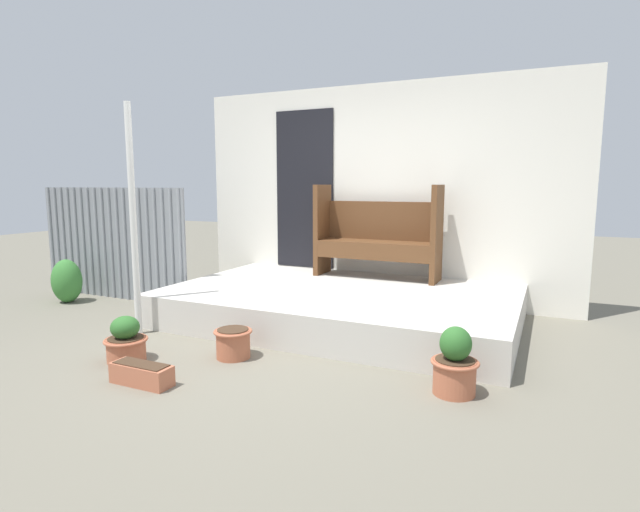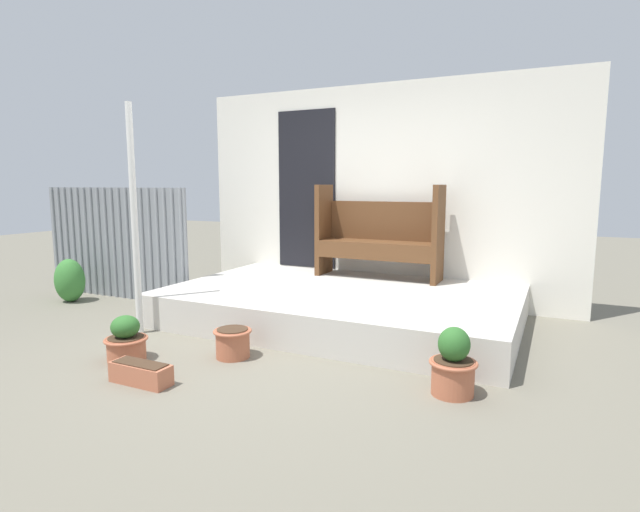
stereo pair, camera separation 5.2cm
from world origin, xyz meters
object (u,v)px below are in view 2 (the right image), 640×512
object	(u,v)px
flower_pot_middle	(233,342)
bench	(379,233)
flower_pot_right	(453,365)
shrub_by_fence	(70,280)
flower_pot_left	(126,341)
planter_box_rect	(141,373)
support_post	(134,221)

from	to	relation	value
flower_pot_middle	bench	bearing A→B (deg)	77.54
flower_pot_right	shrub_by_fence	bearing A→B (deg)	171.07
flower_pot_middle	flower_pot_right	distance (m)	1.78
flower_pot_left	planter_box_rect	bearing A→B (deg)	-33.58
shrub_by_fence	planter_box_rect	bearing A→B (deg)	-29.58
bench	flower_pot_left	size ratio (longest dim) A/B	3.90
planter_box_rect	shrub_by_fence	xyz separation A→B (m)	(-2.68, 1.52, 0.19)
bench	flower_pot_middle	xyz separation A→B (m)	(-0.49, -2.22, -0.73)
flower_pot_right	bench	bearing A→B (deg)	120.58
flower_pot_left	shrub_by_fence	world-z (taller)	shrub_by_fence
support_post	flower_pot_left	xyz separation A→B (m)	(0.47, -0.60, -0.92)
flower_pot_left	flower_pot_right	distance (m)	2.57
planter_box_rect	shrub_by_fence	size ratio (longest dim) A/B	0.90
support_post	flower_pot_middle	distance (m)	1.55
support_post	flower_pot_right	world-z (taller)	support_post
planter_box_rect	flower_pot_left	bearing A→B (deg)	146.42
flower_pot_left	flower_pot_middle	size ratio (longest dim) A/B	1.17
flower_pot_left	shrub_by_fence	bearing A→B (deg)	151.32
flower_pot_middle	flower_pot_left	bearing A→B (deg)	-150.08
support_post	shrub_by_fence	xyz separation A→B (m)	(-1.74, 0.60, -0.82)
planter_box_rect	shrub_by_fence	bearing A→B (deg)	150.42
planter_box_rect	flower_pot_right	bearing A→B (deg)	20.74
bench	shrub_by_fence	distance (m)	3.78
flower_pot_right	shrub_by_fence	world-z (taller)	shrub_by_fence
flower_pot_middle	planter_box_rect	world-z (taller)	flower_pot_middle
support_post	flower_pot_right	xyz separation A→B (m)	(2.99, -0.14, -0.87)
bench	planter_box_rect	xyz separation A→B (m)	(-0.76, -2.96, -0.79)
flower_pot_middle	shrub_by_fence	size ratio (longest dim) A/B	0.60
support_post	shrub_by_fence	world-z (taller)	support_post
flower_pot_right	support_post	bearing A→B (deg)	177.33
support_post	shrub_by_fence	distance (m)	2.02
support_post	flower_pot_right	bearing A→B (deg)	-2.67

